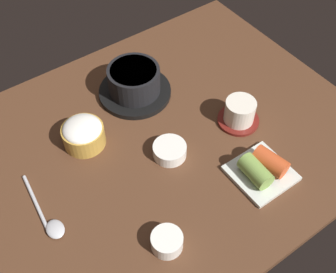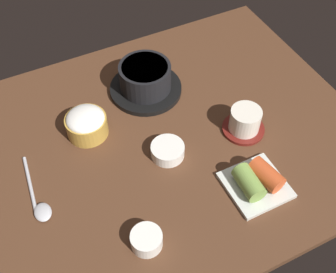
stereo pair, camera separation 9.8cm
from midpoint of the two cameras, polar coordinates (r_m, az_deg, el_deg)
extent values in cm
cube|color=#4C2D1C|center=(101.66, -4.33, -1.39)|extent=(100.00, 76.00, 2.00)
cylinder|color=black|center=(111.93, -6.99, 5.87)|extent=(18.87, 18.87, 1.40)
cylinder|color=black|center=(109.05, -7.20, 7.43)|extent=(13.36, 13.36, 6.94)
cylinder|color=#D15619|center=(106.91, -7.36, 8.66)|extent=(11.76, 11.76, 0.60)
cylinder|color=#B78C38|center=(101.72, -14.01, -0.07)|extent=(9.91, 9.91, 5.06)
ellipsoid|color=white|center=(99.83, -14.29, 0.85)|extent=(9.12, 9.12, 3.47)
cylinder|color=maroon|center=(105.46, 6.82, 2.06)|extent=(10.32, 10.32, 0.80)
cylinder|color=silver|center=(103.03, 6.99, 3.27)|extent=(7.43, 7.43, 5.76)
cylinder|color=#C6D18C|center=(101.16, 7.13, 4.26)|extent=(6.32, 6.32, 0.40)
cylinder|color=white|center=(97.40, -2.65, -2.09)|extent=(7.83, 7.83, 2.99)
cylinder|color=#386B2D|center=(96.45, -2.68, -1.66)|extent=(6.42, 6.42, 0.50)
cube|color=silver|center=(96.16, 9.59, -5.09)|extent=(12.76, 12.76, 1.00)
cylinder|color=#7A9E47|center=(93.00, 8.77, -4.86)|extent=(4.57, 7.82, 4.26)
cylinder|color=#C64C23|center=(95.08, 10.79, -3.54)|extent=(5.69, 8.35, 4.26)
cylinder|color=white|center=(85.49, -3.52, -14.19)|extent=(6.44, 6.44, 3.43)
cylinder|color=#386B2D|center=(84.22, -3.57, -13.78)|extent=(5.28, 5.28, 0.50)
cylinder|color=#B7B7BC|center=(96.60, -20.20, -8.69)|extent=(2.17, 15.99, 0.80)
ellipsoid|color=#B7B7BC|center=(91.93, -18.00, -12.00)|extent=(3.60, 4.68, 1.26)
camera|label=1|loc=(0.05, -92.87, -3.51)|focal=45.22mm
camera|label=2|loc=(0.05, 87.13, 3.51)|focal=45.22mm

